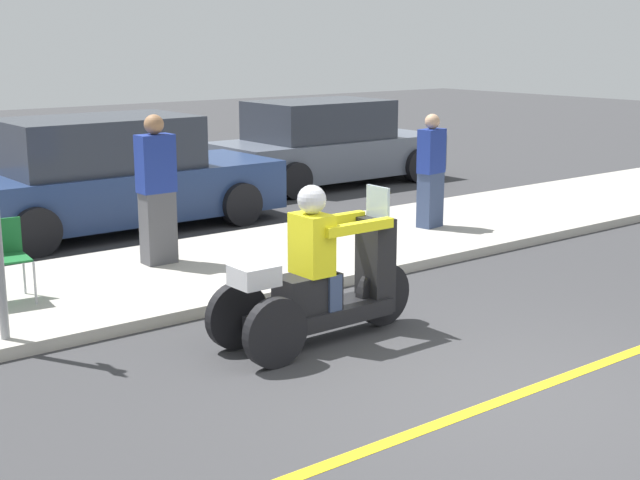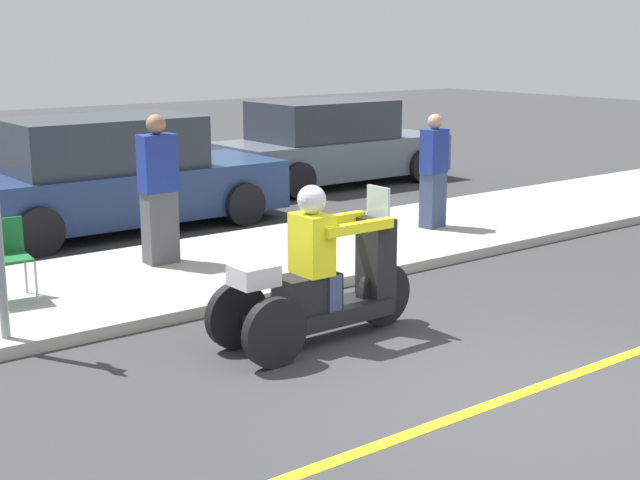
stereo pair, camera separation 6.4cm
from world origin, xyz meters
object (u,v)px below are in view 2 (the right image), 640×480
object	(u,v)px
spectator_far_back	(434,173)
parked_car_lot_center	(114,177)
folding_chair_curbside	(4,251)
parked_car_lot_right	(329,145)
motorcycle_trike	(320,285)
spectator_mid_group	(159,192)

from	to	relation	value
spectator_far_back	parked_car_lot_center	xyz separation A→B (m)	(-3.35, 3.11, -0.12)
folding_chair_curbside	parked_car_lot_right	world-z (taller)	parked_car_lot_right
motorcycle_trike	parked_car_lot_right	bearing A→B (deg)	51.27
parked_car_lot_center	parked_car_lot_right	world-z (taller)	parked_car_lot_center
motorcycle_trike	folding_chair_curbside	distance (m)	3.32
folding_chair_curbside	motorcycle_trike	bearing A→B (deg)	-53.95
motorcycle_trike	spectator_far_back	world-z (taller)	spectator_far_back
spectator_mid_group	parked_car_lot_center	world-z (taller)	spectator_mid_group
motorcycle_trike	spectator_mid_group	bearing A→B (deg)	90.04
spectator_mid_group	motorcycle_trike	bearing A→B (deg)	-89.96
spectator_far_back	parked_car_lot_center	size ratio (longest dim) A/B	0.33
spectator_mid_group	spectator_far_back	distance (m)	4.01
folding_chair_curbside	parked_car_lot_center	world-z (taller)	parked_car_lot_center
parked_car_lot_center	parked_car_lot_right	xyz separation A→B (m)	(4.95, 1.27, -0.02)
spectator_far_back	parked_car_lot_right	bearing A→B (deg)	69.90
folding_chair_curbside	parked_car_lot_center	distance (m)	3.95
motorcycle_trike	spectator_far_back	xyz separation A→B (m)	(3.97, 2.57, 0.35)
folding_chair_curbside	parked_car_lot_right	size ratio (longest dim) A/B	0.18
parked_car_lot_right	spectator_far_back	bearing A→B (deg)	-110.10
spectator_far_back	spectator_mid_group	bearing A→B (deg)	172.67
spectator_mid_group	parked_car_lot_center	xyz separation A→B (m)	(0.62, 2.60, -0.20)
spectator_far_back	folding_chair_curbside	size ratio (longest dim) A/B	1.93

